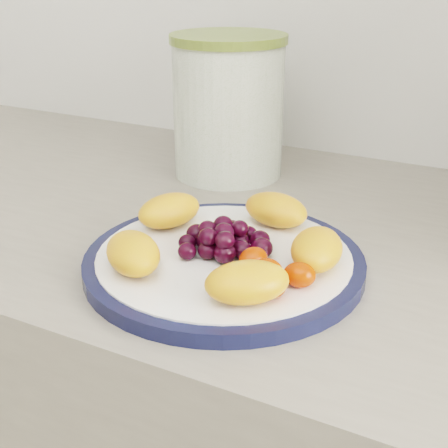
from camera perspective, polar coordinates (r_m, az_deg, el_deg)
The scene contains 5 objects.
plate_rim at distance 0.63m, azimuth -0.00°, elevation -3.51°, with size 0.28×0.28×0.01m, color #111635.
plate_face at distance 0.63m, azimuth 0.00°, elevation -3.43°, with size 0.26×0.26×0.02m, color white.
canister at distance 0.88m, azimuth 0.40°, elevation 10.31°, with size 0.15×0.15×0.18m, color #3E5F19.
canister_lid at distance 0.87m, azimuth 0.42°, elevation 16.61°, with size 0.16×0.16×0.01m, color olive.
fruit_plate at distance 0.62m, azimuth 0.59°, elevation -1.55°, with size 0.25×0.24×0.04m.
Camera 1 is at (0.14, 0.57, 1.20)m, focal length 50.00 mm.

